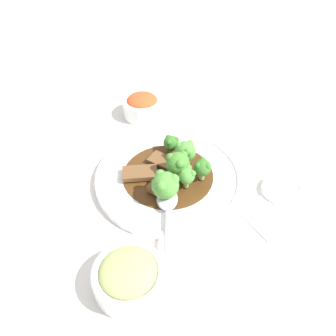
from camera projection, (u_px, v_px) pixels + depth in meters
name	position (u px, v px, depth m)	size (l,w,h in m)	color
ground_plane	(168.00, 180.00, 0.69)	(4.00, 4.00, 0.00)	silver
main_plate	(168.00, 176.00, 0.69)	(0.30, 0.30, 0.02)	white
beef_strip_0	(163.00, 161.00, 0.70)	(0.05, 0.07, 0.01)	brown
beef_strip_1	(160.00, 184.00, 0.65)	(0.06, 0.04, 0.01)	brown
beef_strip_2	(140.00, 173.00, 0.67)	(0.08, 0.08, 0.01)	brown
broccoli_floret_0	(178.00, 163.00, 0.65)	(0.05, 0.05, 0.06)	#7FA84C
broccoli_floret_1	(188.00, 175.00, 0.63)	(0.03, 0.03, 0.05)	#7FA84C
broccoli_floret_2	(165.00, 185.00, 0.60)	(0.05, 0.05, 0.06)	#7FA84C
broccoli_floret_3	(186.00, 152.00, 0.68)	(0.05, 0.05, 0.05)	#7FA84C
broccoli_floret_4	(202.00, 167.00, 0.65)	(0.03, 0.03, 0.05)	#7FA84C
broccoli_floret_5	(171.00, 143.00, 0.72)	(0.03, 0.03, 0.04)	#8EB756
serving_spoon	(167.00, 209.00, 0.60)	(0.18, 0.18, 0.01)	#B7B7BC
side_bowl_kimchi	(142.00, 106.00, 0.84)	(0.10, 0.10, 0.06)	white
side_bowl_appetizer	(129.00, 276.00, 0.50)	(0.11, 0.11, 0.06)	white
sauce_dish	(282.00, 190.00, 0.66)	(0.08, 0.08, 0.01)	white
paper_napkin	(274.00, 211.00, 0.63)	(0.13, 0.11, 0.01)	silver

